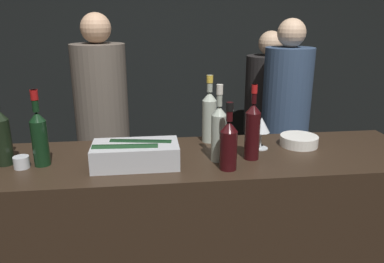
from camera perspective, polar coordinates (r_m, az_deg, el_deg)
wall_back_chalkboard at (r=3.81m, az=-3.68°, el=12.04°), size 6.40×0.06×2.80m
bar_counter at (r=2.13m, az=0.10°, el=-17.34°), size 2.34×0.61×1.07m
ice_bin_with_bottles at (r=1.77m, az=-8.68°, el=-3.30°), size 0.40×0.21×0.12m
bowl_white at (r=2.10m, az=15.98°, el=-1.30°), size 0.20×0.20×0.05m
wine_glass at (r=1.98m, az=10.54°, el=0.84°), size 0.09×0.09×0.17m
candle_votive at (r=1.90m, az=-24.55°, el=-4.27°), size 0.07×0.07×0.06m
champagne_bottle at (r=1.95m, az=-27.06°, el=-0.49°), size 0.08×0.08×0.36m
red_wine_bottle_burgundy at (r=1.86m, az=-22.25°, el=-0.56°), size 0.07×0.07×0.36m
white_wine_bottle at (r=1.78m, az=4.11°, el=0.09°), size 0.07×0.07×0.37m
rose_wine_bottle at (r=2.05m, az=2.65°, el=2.58°), size 0.08×0.08×0.37m
red_wine_bottle_black_foil at (r=1.69m, az=5.60°, el=-1.73°), size 0.08×0.08×0.31m
red_wine_bottle_tall at (r=1.83m, az=9.20°, el=0.29°), size 0.07×0.07×0.37m
person_in_hoodie at (r=3.43m, az=11.29°, el=2.53°), size 0.40×0.40×1.62m
person_blond_tee at (r=3.03m, az=13.98°, el=1.77°), size 0.37×0.37×1.73m
person_grey_polo at (r=2.84m, az=-13.44°, el=1.24°), size 0.38×0.38×1.77m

